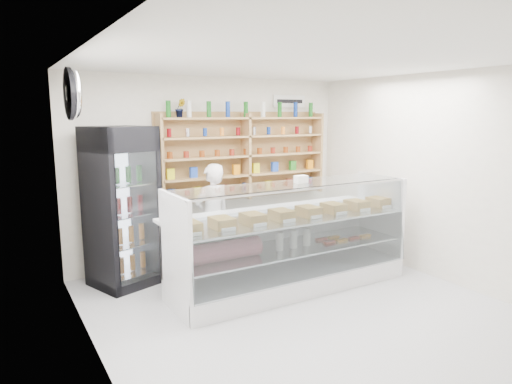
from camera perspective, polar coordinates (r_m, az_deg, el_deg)
room at (r=4.98m, az=6.95°, el=-0.11°), size 5.00×5.00×5.00m
display_counter at (r=6.02m, az=4.27°, el=-8.41°), size 3.18×0.95×1.39m
shop_worker at (r=6.58m, az=-5.45°, el=-3.19°), size 0.63×0.47×1.56m
drinks_cooler at (r=6.20m, az=-16.44°, el=-1.79°), size 0.95×0.94×2.09m
wall_shelving at (r=7.17m, az=-1.25°, el=4.53°), size 2.84×0.28×1.33m
potted_plant at (r=6.68m, az=-9.45°, el=10.32°), size 0.17×0.15×0.27m
security_mirror at (r=5.16m, az=-21.78°, el=11.33°), size 0.15×0.50×0.50m
wall_sign at (r=7.73m, az=4.18°, el=11.23°), size 0.62×0.03×0.20m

